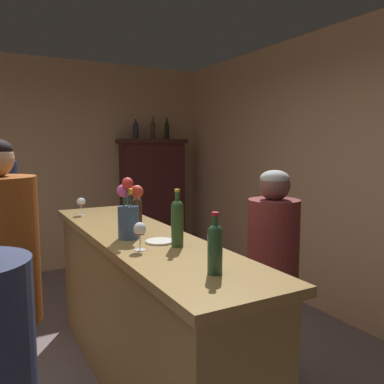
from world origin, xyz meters
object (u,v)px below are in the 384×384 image
display_bottle_left (136,130)px  bar_counter (141,311)px  cheese_plate (160,241)px  patron_in_navy (2,310)px  flower_arrangement (128,210)px  wine_bottle_merlot (215,246)px  wine_bottle_syrah (137,213)px  wine_bottle_riesling (127,203)px  bartender (273,268)px  display_cabinet (153,198)px  wine_bottle_malbec (177,221)px  wine_glass_front (140,231)px  display_bottle_midleft (153,129)px  wine_glass_mid (81,203)px  display_bottle_center (167,130)px

display_bottle_left → bar_counter: bearing=-110.6°
cheese_plate → patron_in_navy: (-0.90, -0.26, -0.15)m
flower_arrangement → wine_bottle_merlot: bearing=-82.7°
wine_bottle_syrah → wine_bottle_riesling: wine_bottle_syrah is taller
bartender → wine_bottle_merlot: bearing=36.1°
display_cabinet → wine_bottle_malbec: display_cabinet is taller
wine_bottle_syrah → wine_bottle_merlot: 0.95m
cheese_plate → patron_in_navy: 0.94m
bar_counter → cheese_plate: 0.60m
display_cabinet → cheese_plate: (-1.24, -2.99, 0.17)m
display_cabinet → wine_bottle_merlot: display_cabinet is taller
patron_in_navy → bartender: 1.70m
wine_bottle_riesling → wine_glass_front: 0.98m
wine_glass_front → display_bottle_left: size_ratio=0.56×
wine_bottle_merlot → display_bottle_left: (1.02, 3.65, 0.67)m
wine_bottle_riesling → wine_bottle_malbec: size_ratio=0.86×
wine_bottle_malbec → display_bottle_midleft: size_ratio=1.10×
wine_glass_mid → cheese_plate: bearing=-80.7°
flower_arrangement → cheese_plate: size_ratio=2.24×
wine_bottle_riesling → cheese_plate: (-0.09, -0.83, -0.12)m
display_cabinet → display_bottle_center: size_ratio=5.79×
wine_bottle_riesling → cheese_plate: 0.84m
patron_in_navy → display_bottle_midleft: bearing=8.0°
bar_counter → flower_arrangement: 0.73m
bar_counter → display_bottle_left: bearing=69.4°
display_bottle_midleft → wine_bottle_malbec: bearing=-111.0°
bar_counter → wine_bottle_malbec: (0.08, -0.41, 0.69)m
wine_bottle_malbec → wine_glass_front: 0.23m
flower_arrangement → bartender: bartender is taller
display_bottle_left → display_bottle_midleft: 0.25m
wine_bottle_merlot → bartender: bearing=33.4°
display_cabinet → flower_arrangement: size_ratio=4.44×
display_cabinet → cheese_plate: size_ratio=9.97×
display_bottle_left → patron_in_navy: (-1.89, -3.25, -0.95)m
display_bottle_midleft → bartender: display_bottle_midleft is taller
patron_in_navy → wine_glass_mid: bearing=15.6°
flower_arrangement → patron_in_navy: (-0.77, -0.45, -0.33)m
wine_bottle_riesling → wine_bottle_merlot: wine_bottle_riesling is taller
bar_counter → wine_bottle_merlot: wine_bottle_merlot is taller
bar_counter → wine_bottle_syrah: size_ratio=7.92×
wine_glass_front → display_bottle_center: size_ratio=0.53×
wine_bottle_riesling → display_bottle_left: (0.91, 2.16, 0.68)m
flower_arrangement → bartender: 1.07m
bar_counter → wine_glass_front: (-0.14, -0.38, 0.65)m
bartender → display_bottle_midleft: bearing=-95.7°
display_bottle_left → display_bottle_midleft: bearing=0.0°
display_bottle_midleft → display_cabinet: bearing=-180.0°
wine_bottle_syrah → display_cabinet: bearing=64.8°
wine_bottle_riesling → flower_arrangement: size_ratio=0.74×
cheese_plate → patron_in_navy: size_ratio=0.10×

